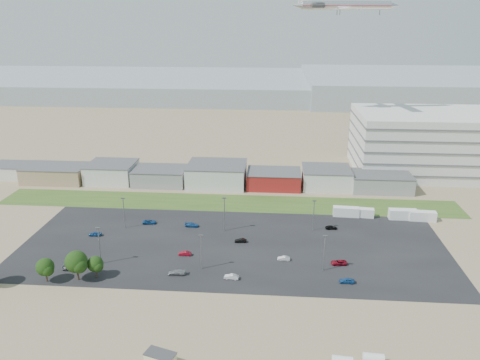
# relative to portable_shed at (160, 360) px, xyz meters

# --- Properties ---
(ground) EXTENTS (700.00, 700.00, 0.00)m
(ground) POSITION_rel_portable_shed_xyz_m (3.70, 29.97, -1.43)
(ground) COLOR #847254
(ground) RESTS_ON ground
(parking_lot) EXTENTS (120.00, 50.00, 0.01)m
(parking_lot) POSITION_rel_portable_shed_xyz_m (8.70, 49.97, -1.42)
(parking_lot) COLOR black
(parking_lot) RESTS_ON ground
(grass_strip) EXTENTS (160.00, 16.00, 0.02)m
(grass_strip) POSITION_rel_portable_shed_xyz_m (3.70, 81.97, -1.42)
(grass_strip) COLOR #324E1D
(grass_strip) RESTS_ON ground
(hills_backdrop) EXTENTS (700.00, 200.00, 9.00)m
(hills_backdrop) POSITION_rel_portable_shed_xyz_m (43.70, 344.97, 3.07)
(hills_backdrop) COLOR gray
(hills_backdrop) RESTS_ON ground
(building_row) EXTENTS (170.00, 20.00, 8.00)m
(building_row) POSITION_rel_portable_shed_xyz_m (-13.30, 100.97, 2.57)
(building_row) COLOR silver
(building_row) RESTS_ON ground
(parking_garage) EXTENTS (80.00, 40.00, 25.00)m
(parking_garage) POSITION_rel_portable_shed_xyz_m (93.70, 124.97, 11.07)
(parking_garage) COLOR silver
(parking_garage) RESTS_ON ground
(portable_shed) EXTENTS (6.30, 4.52, 2.86)m
(portable_shed) POSITION_rel_portable_shed_xyz_m (0.00, 0.00, 0.00)
(portable_shed) COLOR beige
(portable_shed) RESTS_ON ground
(storage_tank_ne) EXTENTS (3.96, 2.16, 2.30)m
(storage_tank_ne) POSITION_rel_portable_shed_xyz_m (39.30, 3.83, -0.28)
(storage_tank_ne) COLOR silver
(storage_tank_ne) RESTS_ON ground
(box_trailer_a) EXTENTS (8.40, 3.01, 3.10)m
(box_trailer_a) POSITION_rel_portable_shed_xyz_m (43.49, 73.43, 0.12)
(box_trailer_a) COLOR silver
(box_trailer_a) RESTS_ON ground
(box_trailer_b) EXTENTS (7.92, 3.15, 2.90)m
(box_trailer_b) POSITION_rel_portable_shed_xyz_m (48.49, 73.36, 0.02)
(box_trailer_b) COLOR silver
(box_trailer_b) RESTS_ON ground
(box_trailer_c) EXTENTS (8.76, 2.77, 3.28)m
(box_trailer_c) POSITION_rel_portable_shed_xyz_m (61.32, 72.48, 0.21)
(box_trailer_c) COLOR silver
(box_trailer_c) RESTS_ON ground
(box_trailer_d) EXTENTS (8.41, 3.04, 3.11)m
(box_trailer_d) POSITION_rel_portable_shed_xyz_m (67.27, 71.79, 0.12)
(box_trailer_d) COLOR silver
(box_trailer_d) RESTS_ON ground
(tree_mid) EXTENTS (4.65, 4.65, 6.97)m
(tree_mid) POSITION_rel_portable_shed_xyz_m (-34.85, 26.90, 2.06)
(tree_mid) COLOR black
(tree_mid) RESTS_ON ground
(tree_right) EXTENTS (5.81, 5.81, 8.72)m
(tree_right) POSITION_rel_portable_shed_xyz_m (-27.54, 28.31, 2.93)
(tree_right) COLOR black
(tree_right) RESTS_ON ground
(tree_near) EXTENTS (4.23, 4.23, 6.35)m
(tree_near) POSITION_rel_portable_shed_xyz_m (-23.56, 29.96, 1.75)
(tree_near) COLOR black
(tree_near) RESTS_ON ground
(lightpole_front_l) EXTENTS (1.21, 0.51, 10.30)m
(lightpole_front_l) POSITION_rel_portable_shed_xyz_m (-24.79, 36.62, 3.72)
(lightpole_front_l) COLOR slate
(lightpole_front_l) RESTS_ON ground
(lightpole_front_m) EXTENTS (1.12, 0.47, 9.52)m
(lightpole_front_m) POSITION_rel_portable_shed_xyz_m (1.96, 36.03, 3.33)
(lightpole_front_m) COLOR slate
(lightpole_front_m) RESTS_ON ground
(lightpole_front_r) EXTENTS (1.16, 0.48, 9.82)m
(lightpole_front_r) POSITION_rel_portable_shed_xyz_m (33.02, 37.59, 3.48)
(lightpole_front_r) COLOR slate
(lightpole_front_r) RESTS_ON ground
(lightpole_back_l) EXTENTS (1.15, 0.48, 9.79)m
(lightpole_back_l) POSITION_rel_portable_shed_xyz_m (-25.45, 59.00, 3.47)
(lightpole_back_l) COLOR slate
(lightpole_back_l) RESTS_ON ground
(lightpole_back_m) EXTENTS (1.26, 0.52, 10.70)m
(lightpole_back_m) POSITION_rel_portable_shed_xyz_m (5.31, 59.29, 3.92)
(lightpole_back_m) COLOR slate
(lightpole_back_m) RESTS_ON ground
(lightpole_back_r) EXTENTS (1.15, 0.48, 9.74)m
(lightpole_back_r) POSITION_rel_portable_shed_xyz_m (32.07, 61.68, 3.44)
(lightpole_back_r) COLOR slate
(lightpole_back_r) RESTS_ON ground
(airliner) EXTENTS (45.96, 34.92, 12.39)m
(airliner) POSITION_rel_portable_shed_xyz_m (45.51, 123.00, 64.34)
(airliner) COLOR silver
(parked_car_0) EXTENTS (4.37, 2.35, 1.17)m
(parked_car_0) POSITION_rel_portable_shed_xyz_m (37.41, 40.99, -0.85)
(parked_car_0) COLOR maroon
(parked_car_0) RESTS_ON ground
(parked_car_1) EXTENTS (3.32, 1.23, 1.09)m
(parked_car_1) POSITION_rel_portable_shed_xyz_m (23.06, 42.23, -0.89)
(parked_car_1) COLOR silver
(parked_car_1) RESTS_ON ground
(parked_car_2) EXTENTS (3.73, 1.52, 1.27)m
(parked_car_2) POSITION_rel_portable_shed_xyz_m (38.25, 32.02, -0.80)
(parked_car_2) COLOR navy
(parked_car_2) RESTS_ON ground
(parked_car_3) EXTENTS (4.53, 1.98, 1.30)m
(parked_car_3) POSITION_rel_portable_shed_xyz_m (-3.86, 32.63, -0.78)
(parked_car_3) COLOR #A5A5AA
(parked_car_3) RESTS_ON ground
(parked_car_4) EXTENTS (3.50, 1.25, 1.15)m
(parked_car_4) POSITION_rel_portable_shed_xyz_m (-3.72, 42.77, -0.85)
(parked_car_4) COLOR maroon
(parked_car_4) RESTS_ON ground
(parked_car_5) EXTENTS (3.79, 1.73, 1.26)m
(parked_car_5) POSITION_rel_portable_shed_xyz_m (-32.55, 52.66, -0.80)
(parked_car_5) COLOR navy
(parked_car_5) RESTS_ON ground
(parked_car_6) EXTENTS (4.35, 1.95, 1.24)m
(parked_car_6) POSITION_rel_portable_shed_xyz_m (-5.11, 61.31, -0.81)
(parked_car_6) COLOR navy
(parked_car_6) RESTS_ON ground
(parked_car_7) EXTENTS (3.52, 1.45, 1.14)m
(parked_car_7) POSITION_rel_portable_shed_xyz_m (10.77, 51.77, -0.86)
(parked_car_7) COLOR black
(parked_car_7) RESTS_ON ground
(parked_car_8) EXTENTS (3.66, 1.77, 1.20)m
(parked_car_8) POSITION_rel_portable_shed_xyz_m (37.70, 62.88, -0.83)
(parked_car_8) COLOR black
(parked_car_8) RESTS_ON ground
(parked_car_9) EXTENTS (4.42, 2.40, 1.17)m
(parked_car_9) POSITION_rel_portable_shed_xyz_m (-18.78, 62.46, -0.84)
(parked_car_9) COLOR navy
(parked_car_9) RESTS_ON ground
(parked_car_10) EXTENTS (4.70, 2.29, 1.32)m
(parked_car_10) POSITION_rel_portable_shed_xyz_m (-31.21, 32.84, -0.77)
(parked_car_10) COLOR #595B5E
(parked_car_10) RESTS_ON ground
(parked_car_13) EXTENTS (3.74, 1.63, 1.20)m
(parked_car_13) POSITION_rel_portable_shed_xyz_m (10.06, 31.67, -0.83)
(parked_car_13) COLOR silver
(parked_car_13) RESTS_ON ground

